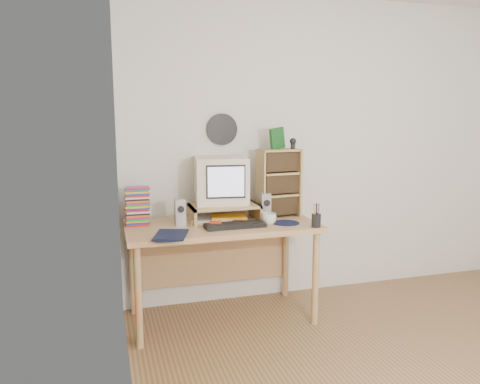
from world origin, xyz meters
TOP-DOWN VIEW (x-y plane):
  - back_wall at (0.00, 1.75)m, footprint 3.50×0.00m
  - left_wall at (-1.75, 0.00)m, footprint 0.00×3.50m
  - curtain at (-1.71, 0.48)m, footprint 0.00×2.20m
  - wall_disc at (-0.93, 1.73)m, footprint 0.25×0.02m
  - desk at (-1.03, 1.44)m, footprint 1.40×0.70m
  - monitor_riser at (-0.98, 1.48)m, footprint 0.52×0.30m
  - crt_monitor at (-0.99, 1.53)m, footprint 0.42×0.42m
  - speaker_left at (-1.33, 1.40)m, footprint 0.07×0.07m
  - speaker_right at (-0.67, 1.43)m, footprint 0.08×0.08m
  - keyboard at (-0.97, 1.23)m, footprint 0.44×0.16m
  - dvd_stack at (-1.62, 1.51)m, footprint 0.17×0.12m
  - cd_rack at (-0.53, 1.50)m, footprint 0.33×0.20m
  - mug at (-0.70, 1.24)m, footprint 0.12×0.12m
  - diary at (-1.54, 1.12)m, footprint 0.29×0.25m
  - mousepad at (-0.57, 1.25)m, footprint 0.21×0.21m
  - pen_cup at (-0.40, 1.07)m, footprint 0.07×0.07m
  - papers at (-1.03, 1.46)m, footprint 0.35×0.29m
  - red_box at (-1.10, 1.27)m, footprint 0.09×0.07m
  - game_box at (-0.54, 1.52)m, footprint 0.13×0.07m
  - webcam at (-0.42, 1.49)m, footprint 0.05×0.05m

SIDE VIEW (x-z plane):
  - desk at x=-1.03m, z-range 0.24..0.99m
  - mousepad at x=-0.57m, z-range 0.75..0.75m
  - keyboard at x=-0.97m, z-range 0.75..0.78m
  - papers at x=-1.03m, z-range 0.75..0.79m
  - red_box at x=-1.10m, z-range 0.75..0.79m
  - diary at x=-1.54m, z-range 0.75..0.80m
  - mug at x=-0.70m, z-range 0.75..0.84m
  - pen_cup at x=-0.40m, z-range 0.75..0.88m
  - monitor_riser at x=-0.98m, z-range 0.78..0.90m
  - speaker_left at x=-1.33m, z-range 0.75..0.95m
  - speaker_right at x=-0.67m, z-range 0.75..0.95m
  - dvd_stack at x=-1.62m, z-range 0.75..0.99m
  - cd_rack at x=-0.53m, z-range 0.75..1.28m
  - crt_monitor at x=-0.99m, z-range 0.87..1.23m
  - curtain at x=-1.71m, z-range 0.05..2.25m
  - back_wall at x=0.00m, z-range -0.50..3.00m
  - left_wall at x=-1.75m, z-range -0.50..3.00m
  - webcam at x=-0.42m, z-range 1.28..1.37m
  - game_box at x=-0.54m, z-range 1.28..1.45m
  - wall_disc at x=-0.93m, z-range 1.30..1.55m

